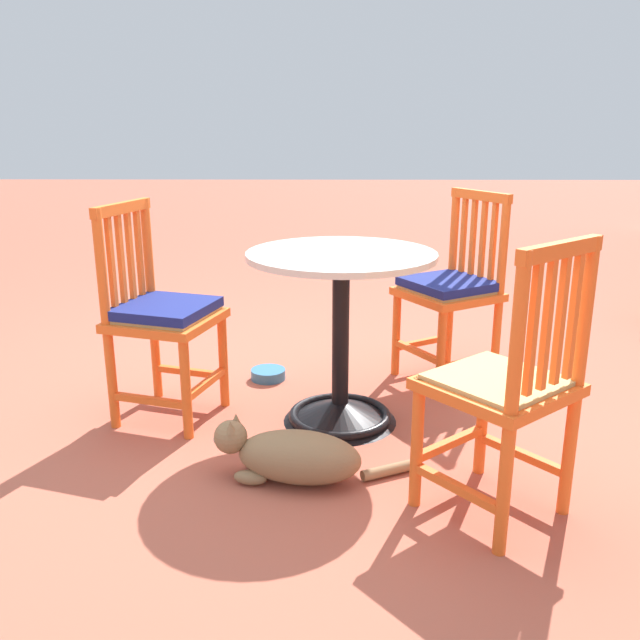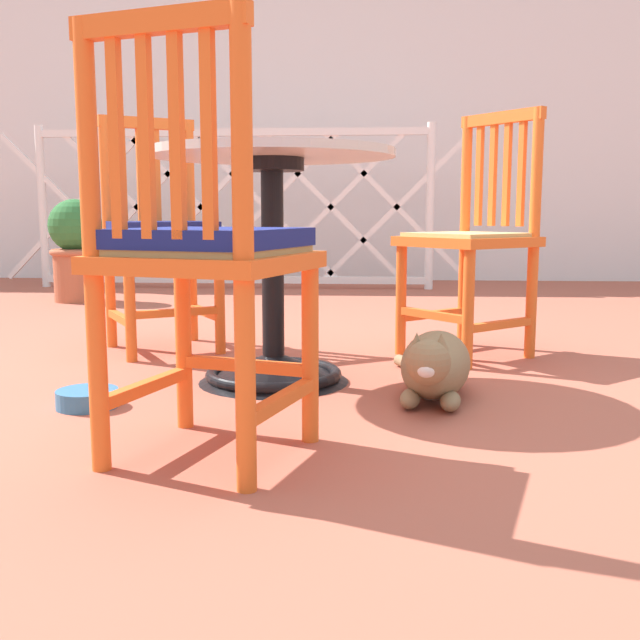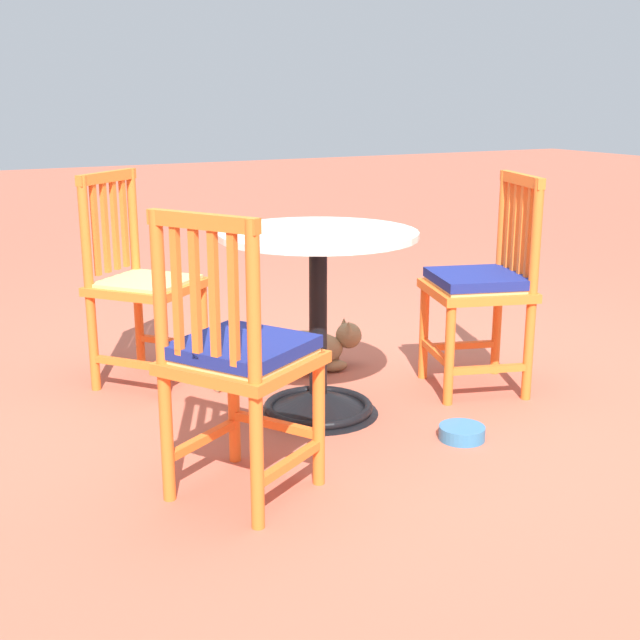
% 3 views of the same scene
% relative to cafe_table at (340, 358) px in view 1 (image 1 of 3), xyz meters
% --- Properties ---
extents(ground_plane, '(24.00, 24.00, 0.00)m').
position_rel_cafe_table_xyz_m(ground_plane, '(-0.08, -0.19, -0.28)').
color(ground_plane, '#AD5642').
extents(cafe_table, '(0.76, 0.76, 0.73)m').
position_rel_cafe_table_xyz_m(cafe_table, '(0.00, 0.00, 0.00)').
color(cafe_table, black).
rests_on(cafe_table, ground_plane).
extents(orange_chair_at_corner, '(0.56, 0.56, 0.91)m').
position_rel_cafe_table_xyz_m(orange_chair_at_corner, '(0.69, 0.50, 0.15)').
color(orange_chair_at_corner, orange).
rests_on(orange_chair_at_corner, ground_plane).
extents(orange_chair_by_planter, '(0.55, 0.55, 0.91)m').
position_rel_cafe_table_xyz_m(orange_chair_by_planter, '(-0.51, 0.54, 0.16)').
color(orange_chair_by_planter, orange).
rests_on(orange_chair_by_planter, ground_plane).
extents(orange_chair_tucked_in, '(0.50, 0.50, 0.91)m').
position_rel_cafe_table_xyz_m(orange_chair_tucked_in, '(-0.05, -0.75, 0.16)').
color(orange_chair_tucked_in, orange).
rests_on(orange_chair_tucked_in, ground_plane).
extents(tabby_cat, '(0.27, 0.74, 0.23)m').
position_rel_cafe_table_xyz_m(tabby_cat, '(0.49, -0.19, -0.19)').
color(tabby_cat, '#8E704C').
rests_on(tabby_cat, ground_plane).
extents(pet_water_bowl, '(0.17, 0.17, 0.05)m').
position_rel_cafe_table_xyz_m(pet_water_bowl, '(-0.48, -0.35, -0.26)').
color(pet_water_bowl, teal).
rests_on(pet_water_bowl, ground_plane).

